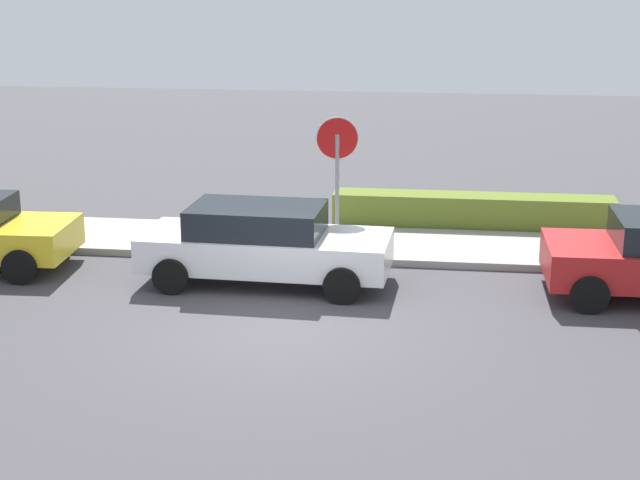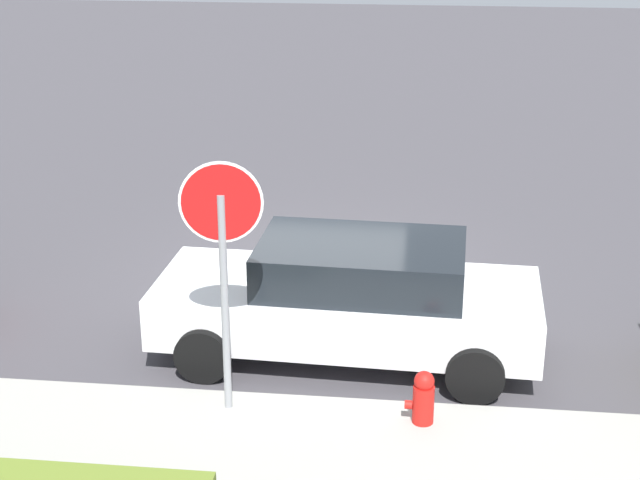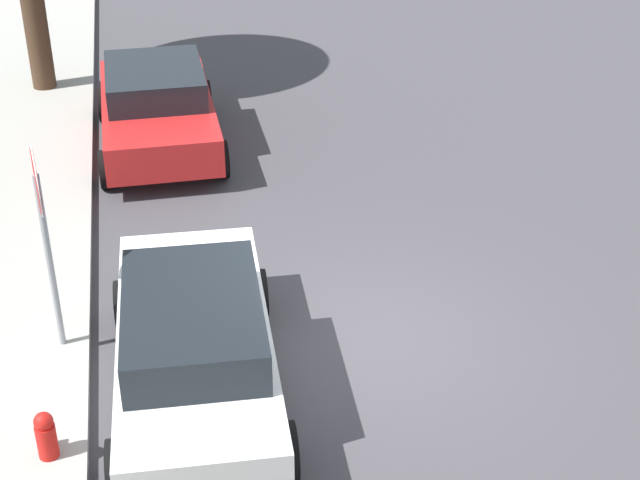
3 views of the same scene
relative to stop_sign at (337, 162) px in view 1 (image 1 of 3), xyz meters
name	(u,v)px [view 1 (image 1 of 3)]	position (x,y,z in m)	size (l,w,h in m)	color
ground_plane	(281,327)	(-0.47, -3.80, -1.96)	(60.00, 60.00, 0.00)	#423F44
sidewalk_curb	(319,243)	(-0.47, 0.88, -1.89)	(32.00, 2.39, 0.14)	#9E9B93
stop_sign	(337,162)	(0.00, 0.00, 0.00)	(0.83, 0.13, 2.82)	gray
parked_car_white	(264,243)	(-1.15, -1.58, -1.21)	(4.52, 2.10, 1.44)	white
fire_hydrant	(236,237)	(-2.03, 0.08, -1.60)	(0.30, 0.22, 0.72)	red
front_yard_hedge	(472,213)	(2.66, 2.53, -1.56)	(6.02, 0.78, 0.80)	olive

